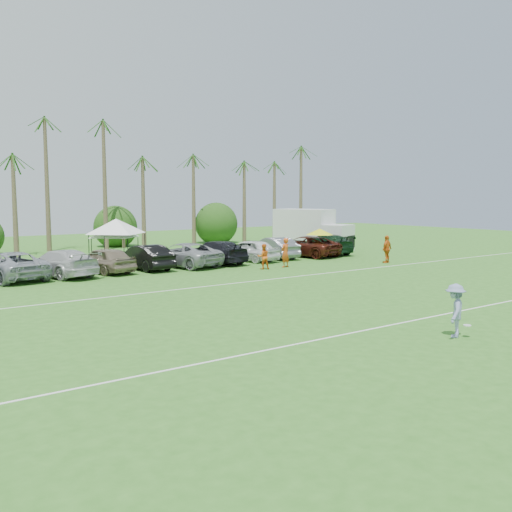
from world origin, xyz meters
TOP-DOWN VIEW (x-y plane):
  - ground at (0.00, 0.00)m, footprint 120.00×120.00m
  - field_lines at (0.00, 8.00)m, footprint 80.00×12.10m
  - palm_tree_4 at (-4.00, 38.00)m, footprint 2.40×2.40m
  - palm_tree_5 at (0.00, 38.00)m, footprint 2.40×2.40m
  - palm_tree_6 at (4.00, 38.00)m, footprint 2.40×2.40m
  - palm_tree_7 at (8.00, 38.00)m, footprint 2.40×2.40m
  - palm_tree_8 at (13.00, 38.00)m, footprint 2.40×2.40m
  - palm_tree_9 at (18.00, 38.00)m, footprint 2.40×2.40m
  - palm_tree_10 at (23.00, 38.00)m, footprint 2.40×2.40m
  - palm_tree_11 at (27.00, 38.00)m, footprint 2.40×2.40m
  - bush_tree_2 at (6.00, 39.00)m, footprint 4.00×4.00m
  - bush_tree_3 at (16.00, 39.00)m, footprint 4.00×4.00m
  - sideline_player_a at (8.99, 17.92)m, footprint 0.81×0.62m
  - sideline_player_b at (7.14, 17.93)m, footprint 0.98×0.88m
  - sideline_player_c at (16.50, 15.48)m, footprint 1.25×0.74m
  - box_truck at (19.21, 26.53)m, footprint 4.65×7.51m
  - canopy_tent_left at (0.71, 26.97)m, footprint 4.62×4.62m
  - canopy_tent_right at (0.83, 27.66)m, footprint 3.94×3.94m
  - market_umbrella at (14.54, 20.51)m, footprint 2.09×2.09m
  - frisbee_player at (1.43, -0.49)m, footprint 1.38×1.21m
  - parked_car_2 at (-7.59, 22.76)m, footprint 3.62×6.25m
  - parked_car_3 at (-4.81, 22.35)m, footprint 3.68×6.05m
  - parked_car_4 at (-2.03, 22.45)m, footprint 2.93×5.11m
  - parked_car_5 at (0.75, 22.43)m, footprint 2.15×5.10m
  - parked_car_6 at (3.53, 22.29)m, footprint 3.96×6.35m
  - parked_car_7 at (6.31, 22.55)m, footprint 2.76×5.82m
  - parked_car_8 at (9.09, 22.25)m, footprint 3.09×5.14m
  - parked_car_9 at (11.87, 22.80)m, footprint 2.25×5.13m
  - parked_car_10 at (14.65, 22.36)m, footprint 3.81×6.31m
  - parked_car_11 at (17.42, 22.82)m, footprint 3.21×5.95m

SIDE VIEW (x-z plane):
  - ground at x=0.00m, z-range 0.00..0.00m
  - field_lines at x=0.00m, z-range 0.00..0.01m
  - parked_car_2 at x=-7.59m, z-range 0.00..1.64m
  - parked_car_3 at x=-4.81m, z-range 0.00..1.64m
  - parked_car_4 at x=-2.03m, z-range 0.00..1.64m
  - parked_car_5 at x=0.75m, z-range 0.00..1.64m
  - parked_car_6 at x=3.53m, z-range 0.00..1.64m
  - parked_car_7 at x=6.31m, z-range 0.00..1.64m
  - parked_car_8 at x=9.09m, z-range 0.00..1.64m
  - parked_car_9 at x=11.87m, z-range 0.00..1.64m
  - parked_car_10 at x=14.65m, z-range 0.00..1.64m
  - parked_car_11 at x=17.42m, z-range 0.00..1.64m
  - sideline_player_b at x=7.14m, z-range 0.00..1.67m
  - frisbee_player at x=1.43m, z-range 0.00..1.85m
  - sideline_player_a at x=8.99m, z-range 0.00..1.99m
  - sideline_player_c at x=16.50m, z-range 0.00..2.00m
  - bush_tree_2 at x=6.00m, z-range -0.20..3.80m
  - bush_tree_3 at x=16.00m, z-range -0.20..3.80m
  - box_truck at x=19.21m, z-range 0.13..3.76m
  - market_umbrella at x=14.54m, z-range 0.92..3.24m
  - canopy_tent_right at x=0.83m, z-range 1.14..4.33m
  - canopy_tent_left at x=0.71m, z-range 1.33..5.07m
  - palm_tree_4 at x=-4.00m, z-range 3.03..11.93m
  - palm_tree_8 at x=13.00m, z-range 3.03..11.93m
  - palm_tree_5 at x=0.00m, z-range 3.40..13.30m
  - palm_tree_9 at x=18.00m, z-range 3.40..13.30m
  - palm_tree_6 at x=4.00m, z-range 3.76..14.66m
  - palm_tree_10 at x=23.00m, z-range 3.76..14.66m
  - palm_tree_7 at x=8.00m, z-range 4.11..16.01m
  - palm_tree_11 at x=27.00m, z-range 4.11..16.01m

